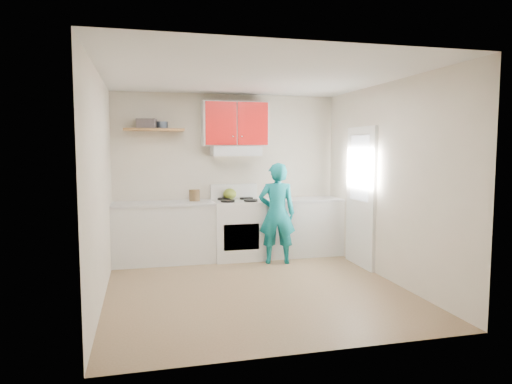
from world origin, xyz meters
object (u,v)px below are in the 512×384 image
object	(u,v)px
tin	(162,125)
kettle	(230,194)
stove	(237,230)
crock	(195,196)
person	(277,213)

from	to	relation	value
tin	kettle	size ratio (longest dim) A/B	0.82
tin	stove	bearing A→B (deg)	-9.78
tin	crock	xyz separation A→B (m)	(0.47, -0.09, -1.09)
tin	kettle	world-z (taller)	tin
crock	stove	bearing A→B (deg)	-8.82
stove	crock	size ratio (longest dim) A/B	4.55
kettle	crock	size ratio (longest dim) A/B	1.06
stove	tin	bearing A→B (deg)	170.22
stove	person	world-z (taller)	person
stove	kettle	bearing A→B (deg)	121.01
kettle	crock	xyz separation A→B (m)	(-0.57, -0.05, -0.01)
crock	person	size ratio (longest dim) A/B	0.13
stove	person	bearing A→B (deg)	-40.37
crock	person	world-z (taller)	person
tin	crock	size ratio (longest dim) A/B	0.87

